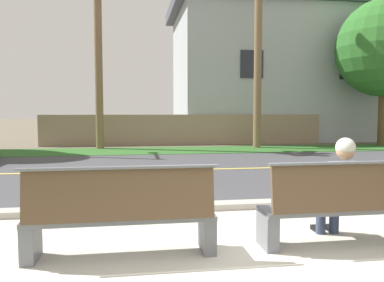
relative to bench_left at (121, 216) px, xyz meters
name	(u,v)px	position (x,y,z in m)	size (l,w,h in m)	color
ground_plane	(172,163)	(1.28, 7.51, -0.46)	(140.00, 140.00, 0.00)	#665B4C
sidewalk_pavement	(241,255)	(1.28, -0.09, -0.46)	(44.00, 3.60, 0.01)	beige
curb_edge	(207,206)	(1.28, 1.86, -0.41)	(44.00, 0.30, 0.11)	#ADA89E
street_asphalt	(178,170)	(1.28, 6.01, -0.46)	(52.00, 8.00, 0.01)	#424247
road_centre_line	(178,170)	(1.28, 6.01, -0.45)	(48.00, 0.14, 0.01)	#E0CC4C
far_verge_grass	(163,150)	(1.28, 11.12, -0.46)	(48.00, 2.80, 0.02)	#2D6026
bench_left	(121,216)	(0.00, 0.00, 0.00)	(2.00, 0.48, 1.01)	slate
bench_right	(348,207)	(2.55, 0.00, 0.00)	(2.00, 0.48, 1.01)	slate
seated_person_grey	(340,186)	(2.55, 0.17, 0.21)	(0.52, 0.68, 1.25)	#333D56
garden_wall	(185,130)	(2.51, 13.73, 0.24)	(13.00, 0.36, 1.40)	gray
house_across_street	(277,72)	(8.15, 16.93, 3.30)	(11.97, 6.91, 7.43)	#A3ADB2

